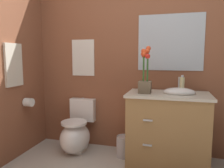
% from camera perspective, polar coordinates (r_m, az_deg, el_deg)
% --- Properties ---
extents(wall_back, '(4.73, 0.05, 2.50)m').
position_cam_1_polar(wall_back, '(2.87, 12.73, 6.58)').
color(wall_back, brown).
rests_on(wall_back, ground_plane).
extents(toilet, '(0.38, 0.59, 0.69)m').
position_cam_1_polar(toilet, '(3.02, -9.37, -12.78)').
color(toilet, white).
rests_on(toilet, ground_plane).
extents(vanity_cabinet, '(0.94, 0.56, 1.03)m').
position_cam_1_polar(vanity_cabinet, '(2.68, 14.43, -11.17)').
color(vanity_cabinet, '#9E7242').
rests_on(vanity_cabinet, ground_plane).
extents(flower_vase, '(0.14, 0.14, 0.54)m').
position_cam_1_polar(flower_vase, '(2.50, 8.74, 1.99)').
color(flower_vase, brown).
rests_on(flower_vase, vanity_cabinet).
extents(soap_bottle, '(0.06, 0.06, 0.20)m').
position_cam_1_polar(soap_bottle, '(2.70, 18.01, -0.08)').
color(soap_bottle, beige).
rests_on(soap_bottle, vanity_cabinet).
extents(trash_bin, '(0.18, 0.18, 0.27)m').
position_cam_1_polar(trash_bin, '(2.87, 3.06, -16.09)').
color(trash_bin, '#B7B7BC').
rests_on(trash_bin, ground_plane).
extents(wall_poster, '(0.33, 0.01, 0.51)m').
position_cam_1_polar(wall_poster, '(3.09, -7.64, 6.88)').
color(wall_poster, silver).
extents(wall_mirror, '(0.80, 0.01, 0.70)m').
position_cam_1_polar(wall_mirror, '(2.84, 15.15, 10.54)').
color(wall_mirror, '#B2BCC6').
extents(hanging_towel, '(0.03, 0.28, 0.52)m').
position_cam_1_polar(hanging_towel, '(2.88, -24.54, 4.61)').
color(hanging_towel, beige).
extents(toilet_paper_roll, '(0.11, 0.11, 0.11)m').
position_cam_1_polar(toilet_paper_roll, '(3.04, -21.15, -4.53)').
color(toilet_paper_roll, white).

